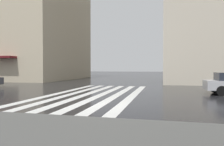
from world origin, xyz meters
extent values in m
plane|color=black|center=(0.00, 0.00, 0.00)|extent=(220.00, 220.00, 0.00)
cube|color=silver|center=(4.00, -0.84, 0.00)|extent=(13.00, 0.50, 0.01)
cube|color=silver|center=(4.00, 0.16, 0.00)|extent=(13.00, 0.50, 0.01)
cube|color=silver|center=(4.00, 1.16, 0.00)|extent=(13.00, 0.50, 0.01)
cube|color=silver|center=(4.00, 2.16, 0.00)|extent=(13.00, 0.50, 0.01)
cube|color=silver|center=(4.00, 3.16, 0.00)|extent=(13.00, 0.50, 0.01)
cube|color=silver|center=(4.00, 4.16, 0.00)|extent=(13.00, 0.50, 0.01)
cube|color=beige|center=(20.76, 22.08, 10.40)|extent=(16.52, 22.65, 20.80)
cylinder|color=black|center=(6.33, -6.09, 0.31)|extent=(0.20, 0.62, 0.62)
cylinder|color=black|center=(4.67, -6.09, 0.31)|extent=(0.20, 0.62, 0.62)
camera|label=1|loc=(-9.33, -2.64, 1.66)|focal=34.13mm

